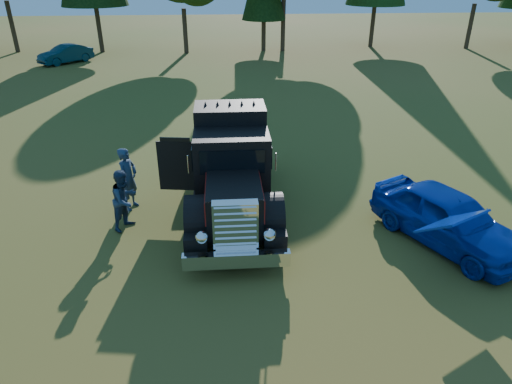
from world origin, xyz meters
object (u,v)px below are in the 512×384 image
Objects in this scene: distant_teal_car at (66,54)px; spectator_far at (125,200)px; hotrod_coupe at (448,218)px; diamond_t_truck at (232,172)px; spectator_near at (128,179)px.

spectator_far is at bearing -26.41° from distant_teal_car.
hotrod_coupe is 1.18× the size of distant_teal_car.
diamond_t_truck is 4.10× the size of spectator_far.
hotrod_coupe is 30.72m from distant_teal_car.
hotrod_coupe is at bearing -67.32° from spectator_far.
spectator_near is at bearing -25.69° from distant_teal_car.
spectator_far is at bearing 170.67° from hotrod_coupe.
hotrod_coupe is at bearing -82.22° from spectator_near.
spectator_far is (0.09, -1.16, -0.09)m from spectator_near.
diamond_t_truck reaches higher than hotrod_coupe.
diamond_t_truck is at bearing -73.85° from spectator_near.
distant_teal_car is at bearing 116.43° from diamond_t_truck.
hotrod_coupe is 2.40× the size of spectator_near.
spectator_near is (-8.64, 2.57, 0.22)m from hotrod_coupe.
diamond_t_truck is 3.72× the size of spectator_near.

